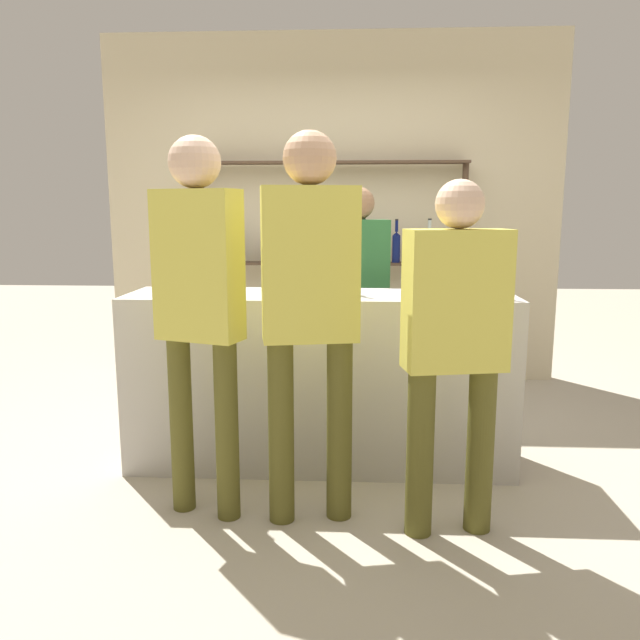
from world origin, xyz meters
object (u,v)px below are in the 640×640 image
object	(u,v)px
counter_bottle_0	(178,273)
server_behind_counter	(357,287)
counter_bottle_1	(312,267)
customer_center	(310,297)
counter_bottle_2	(340,266)
ice_bucket	(191,271)
cork_jar	(284,277)
counter_bottle_3	(324,266)
counter_bottle_4	(484,270)
customer_left	(199,294)
customer_right	(455,334)

from	to	relation	value
counter_bottle_0	server_behind_counter	size ratio (longest dim) A/B	0.22
counter_bottle_1	customer_center	xyz separation A→B (m)	(0.04, -0.70, -0.07)
counter_bottle_0	counter_bottle_2	xyz separation A→B (m)	(0.84, 0.21, 0.02)
counter_bottle_1	customer_center	bearing A→B (deg)	-86.99
ice_bucket	cork_jar	xyz separation A→B (m)	(0.52, 0.01, -0.03)
counter_bottle_3	counter_bottle_4	bearing A→B (deg)	-11.95
ice_bucket	cork_jar	size ratio (longest dim) A/B	1.46
counter_bottle_0	counter_bottle_2	size ratio (longest dim) A/B	0.88
cork_jar	counter_bottle_0	bearing A→B (deg)	-152.63
counter_bottle_1	ice_bucket	size ratio (longest dim) A/B	1.53
counter_bottle_0	ice_bucket	size ratio (longest dim) A/B	1.40
counter_bottle_3	customer_left	distance (m)	0.93
counter_bottle_2	cork_jar	size ratio (longest dim) A/B	2.32
counter_bottle_4	counter_bottle_1	bearing A→B (deg)	174.51
cork_jar	customer_right	bearing A→B (deg)	-46.17
counter_bottle_4	customer_right	bearing A→B (deg)	-109.96
customer_right	server_behind_counter	bearing A→B (deg)	5.94
counter_bottle_1	server_behind_counter	distance (m)	0.67
counter_bottle_4	ice_bucket	bearing A→B (deg)	174.91
ice_bucket	customer_left	size ratio (longest dim) A/B	0.14
counter_bottle_0	customer_center	distance (m)	0.88
counter_bottle_2	ice_bucket	world-z (taller)	counter_bottle_2
counter_bottle_0	counter_bottle_1	bearing A→B (deg)	16.46
counter_bottle_2	cork_jar	bearing A→B (deg)	169.51
counter_bottle_3	ice_bucket	bearing A→B (deg)	-177.14
counter_bottle_4	customer_left	xyz separation A→B (m)	(-1.37, -0.59, -0.06)
counter_bottle_4	server_behind_counter	xyz separation A→B (m)	(-0.66, 0.68, -0.18)
cork_jar	customer_right	xyz separation A→B (m)	(0.82, -0.86, -0.14)
customer_center	customer_right	distance (m)	0.64
counter_bottle_2	counter_bottle_1	bearing A→B (deg)	-176.44
counter_bottle_2	counter_bottle_4	distance (m)	0.76
counter_bottle_4	customer_center	xyz separation A→B (m)	(-0.87, -0.61, -0.06)
ice_bucket	customer_left	bearing A→B (deg)	-72.94
counter_bottle_1	customer_left	size ratio (longest dim) A/B	0.21
customer_center	customer_right	bearing A→B (deg)	-108.50
counter_bottle_1	counter_bottle_3	xyz separation A→B (m)	(0.06, 0.09, -0.00)
customer_center	server_behind_counter	world-z (taller)	customer_center
counter_bottle_0	customer_right	size ratio (longest dim) A/B	0.22
counter_bottle_0	counter_bottle_1	size ratio (longest dim) A/B	0.91
customer_center	customer_right	size ratio (longest dim) A/B	1.13
counter_bottle_1	ice_bucket	world-z (taller)	counter_bottle_1
cork_jar	counter_bottle_1	bearing A→B (deg)	-22.63
counter_bottle_3	server_behind_counter	xyz separation A→B (m)	(0.19, 0.50, -0.18)
cork_jar	customer_left	xyz separation A→B (m)	(-0.30, -0.74, 0.00)
counter_bottle_0	server_behind_counter	distance (m)	1.24
counter_bottle_1	customer_center	distance (m)	0.70
counter_bottle_1	counter_bottle_4	distance (m)	0.92
counter_bottle_1	ice_bucket	bearing A→B (deg)	175.44
counter_bottle_0	counter_bottle_4	xyz separation A→B (m)	(1.60, 0.12, 0.01)
counter_bottle_1	counter_bottle_2	world-z (taller)	counter_bottle_2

